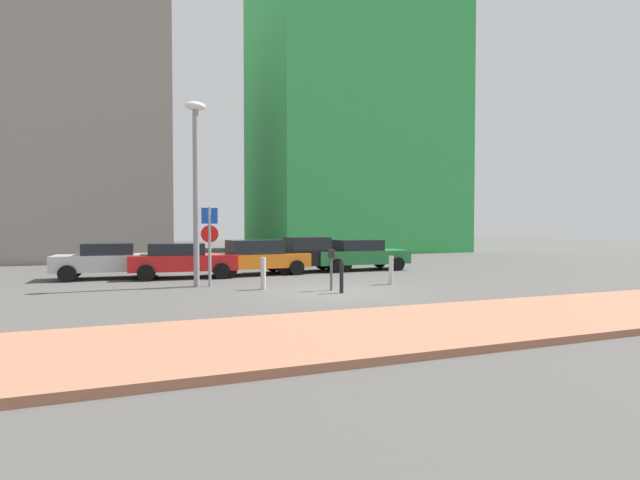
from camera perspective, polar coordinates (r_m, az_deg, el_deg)
ground_plane at (r=14.91m, az=1.66°, el=-6.35°), size 120.00×120.00×0.00m
sidewalk_brick at (r=9.96m, az=14.25°, el=-10.01°), size 40.00×3.82×0.14m
parked_car_silver at (r=20.44m, az=-24.34°, el=-2.25°), size 4.14×1.95×1.41m
parked_car_red at (r=19.68m, az=-16.47°, el=-2.29°), size 4.24×2.25×1.41m
parked_car_orange at (r=20.26m, az=-7.77°, el=-2.04°), size 4.44×2.23×1.50m
parked_car_black at (r=21.36m, az=-1.48°, el=-1.79°), size 4.35×2.07×1.60m
parked_car_green at (r=22.32m, az=4.78°, el=-1.76°), size 4.60×2.04×1.45m
parking_sign_post at (r=16.54m, az=-13.35°, el=0.41°), size 0.60×0.10×2.75m
parking_meter at (r=15.15m, az=1.39°, el=-2.91°), size 0.18×0.14×1.34m
street_lamp at (r=16.76m, az=-14.96°, el=7.47°), size 0.70×0.36×6.37m
traffic_bollard_near at (r=14.58m, az=2.65°, el=-4.58°), size 0.12×0.12×0.99m
traffic_bollard_mid at (r=15.49m, az=-6.97°, el=-4.08°), size 0.17×0.17×1.07m
traffic_bollard_far at (r=16.96m, az=8.69°, el=-3.67°), size 0.16×0.16×1.02m
building_colorful_midrise at (r=43.28m, az=3.41°, el=15.08°), size 15.78×15.02×24.28m
building_under_construction at (r=37.01m, az=-27.65°, el=11.19°), size 11.96×14.93×16.68m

